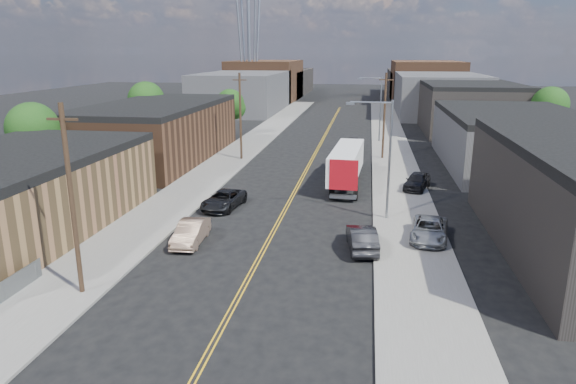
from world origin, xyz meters
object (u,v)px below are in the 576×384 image
(car_left_c, at_px, (224,200))
(car_left_b, at_px, (191,232))
(car_right_oncoming, at_px, (362,238))
(semi_truck, at_px, (347,162))
(car_ahead_truck, at_px, (352,144))
(car_right_lot_a, at_px, (429,229))
(car_right_lot_c, at_px, (417,181))

(car_left_c, bearing_deg, car_left_b, -82.03)
(car_right_oncoming, bearing_deg, semi_truck, -91.96)
(car_right_oncoming, distance_m, car_ahead_truck, 34.61)
(car_left_c, bearing_deg, car_right_lot_a, -10.55)
(car_right_lot_a, bearing_deg, car_ahead_truck, 109.40)
(car_left_b, relative_size, car_right_lot_a, 0.91)
(semi_truck, distance_m, car_right_oncoming, 17.59)
(car_right_oncoming, relative_size, car_ahead_truck, 0.89)
(car_ahead_truck, bearing_deg, car_left_b, -106.63)
(semi_truck, height_order, car_right_lot_a, semi_truck)
(car_right_lot_a, height_order, car_right_lot_c, car_right_lot_c)
(car_left_c, xyz_separation_m, car_right_oncoming, (11.23, -7.44, 0.07))
(car_left_c, bearing_deg, car_right_oncoming, -25.56)
(car_left_b, xyz_separation_m, car_right_lot_c, (16.00, 16.00, 0.16))
(semi_truck, relative_size, car_left_b, 3.09)
(car_left_b, relative_size, car_left_c, 0.88)
(car_left_b, height_order, car_right_lot_a, car_right_lot_a)
(car_left_b, distance_m, car_right_lot_a, 15.91)
(semi_truck, bearing_deg, car_left_b, -114.40)
(semi_truck, xyz_separation_m, car_right_lot_c, (6.50, -2.01, -1.17))
(car_left_b, relative_size, car_right_lot_c, 1.02)
(car_left_b, height_order, car_right_oncoming, car_right_oncoming)
(semi_truck, height_order, car_right_lot_c, semi_truck)
(car_right_lot_c, relative_size, car_ahead_truck, 0.83)
(semi_truck, distance_m, car_ahead_truck, 17.16)
(car_right_lot_a, xyz_separation_m, car_right_lot_c, (0.33, 13.25, 0.07))
(car_left_b, distance_m, car_ahead_truck, 36.38)
(car_left_c, bearing_deg, semi_truck, 54.47)
(car_left_c, bearing_deg, car_ahead_truck, 78.66)
(car_right_lot_c, bearing_deg, car_right_lot_a, -73.48)
(semi_truck, height_order, car_left_c, semi_truck)
(car_right_lot_a, distance_m, car_right_lot_c, 13.25)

